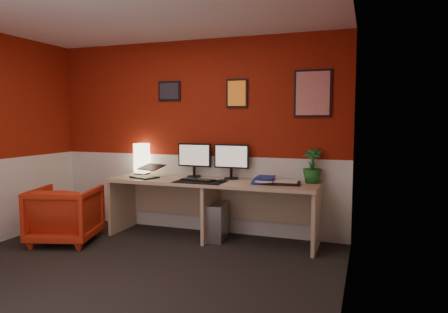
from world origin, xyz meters
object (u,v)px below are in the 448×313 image
monitor_right (231,156)px  zen_tray (284,183)px  desk (211,210)px  monitor_left (194,155)px  pc_tower (217,221)px  potted_plant (312,166)px  laptop (144,169)px  armchair (65,214)px  shoji_lamp (142,160)px

monitor_right → zen_tray: bearing=-15.5°
desk → monitor_right: size_ratio=4.48×
monitor_left → pc_tower: bearing=-26.9°
potted_plant → pc_tower: 1.34m
laptop → monitor_left: (0.57, 0.29, 0.18)m
monitor_right → zen_tray: monitor_right is taller
monitor_left → monitor_right: same height
desk → armchair: (-1.61, -0.69, -0.03)m
zen_tray → laptop: bearing=-177.6°
armchair → zen_tray: bearing=179.3°
shoji_lamp → laptop: shoji_lamp is taller
monitor_left → monitor_right: bearing=-1.7°
desk → monitor_left: monitor_left is taller
pc_tower → armchair: (-1.68, -0.72, 0.11)m
monitor_right → potted_plant: size_ratio=1.41×
desk → laptop: laptop is taller
desk → potted_plant: 1.34m
monitor_left → potted_plant: 1.51m
shoji_lamp → pc_tower: bearing=-10.0°
shoji_lamp → pc_tower: (1.17, -0.21, -0.70)m
shoji_lamp → armchair: (-0.51, -0.93, -0.59)m
shoji_lamp → laptop: bearing=-54.2°
laptop → monitor_right: bearing=34.9°
shoji_lamp → potted_plant: bearing=-0.3°
laptop → pc_tower: 1.14m
laptop → monitor_left: 0.66m
desk → monitor_left: bearing=144.9°
desk → zen_tray: (0.90, 0.01, 0.38)m
desk → armchair: desk is taller
armchair → laptop: bearing=-155.2°
monitor_left → monitor_right: 0.51m
monitor_right → pc_tower: monitor_right is taller
zen_tray → potted_plant: 0.40m
zen_tray → pc_tower: (-0.83, 0.01, -0.52)m
pc_tower → armchair: size_ratio=0.61×
monitor_right → pc_tower: bearing=-123.4°
desk → monitor_right: 0.71m
shoji_lamp → armchair: size_ratio=0.54×
monitor_right → potted_plant: (1.00, 0.01, -0.09)m
shoji_lamp → monitor_left: bearing=-0.6°
shoji_lamp → zen_tray: size_ratio=1.14×
desk → monitor_right: bearing=48.1°
monitor_left → armchair: size_ratio=0.78×
shoji_lamp → armchair: shoji_lamp is taller
zen_tray → pc_tower: zen_tray is taller
monitor_right → zen_tray: 0.79m
zen_tray → pc_tower: size_ratio=0.78×
monitor_right → potted_plant: bearing=0.7°
laptop → shoji_lamp: bearing=146.6°
laptop → pc_tower: bearing=26.1°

